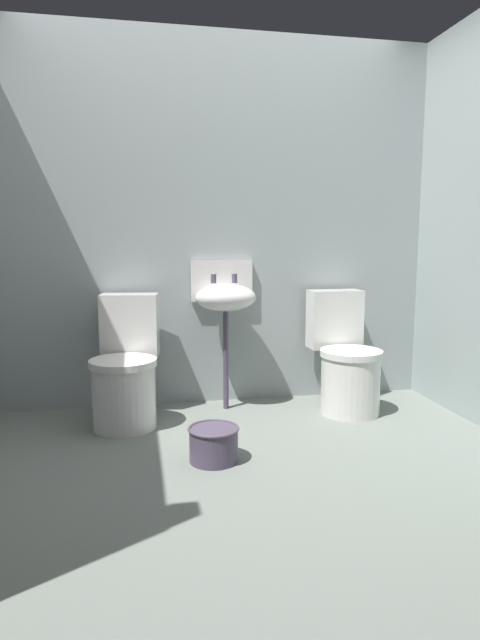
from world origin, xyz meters
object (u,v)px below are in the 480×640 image
(toilet_right, at_px, (345,362))
(sink, at_px, (225,296))
(bucket, at_px, (214,443))
(toilet_left, at_px, (126,372))

(toilet_right, bearing_deg, sink, -14.46)
(sink, relative_size, bucket, 3.74)
(bucket, bearing_deg, toilet_left, 122.86)
(toilet_left, height_order, toilet_right, same)
(toilet_left, relative_size, sink, 0.79)
(toilet_right, height_order, sink, sink)
(toilet_left, bearing_deg, toilet_right, -171.73)
(toilet_right, bearing_deg, toilet_left, -0.87)
(toilet_left, height_order, sink, sink)
(sink, bearing_deg, toilet_right, -13.60)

